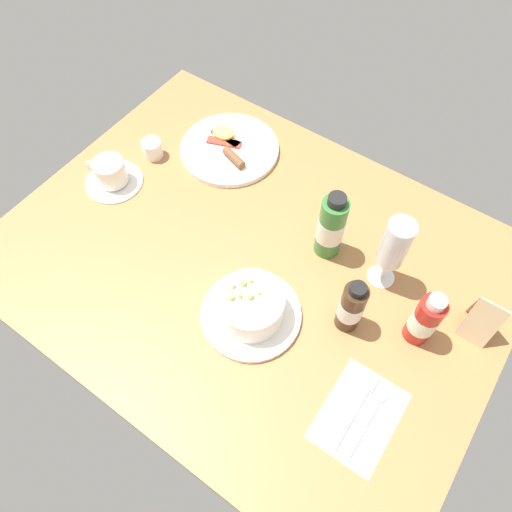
{
  "coord_description": "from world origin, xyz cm",
  "views": [
    {
      "loc": [
        33.43,
        -45.83,
        91.62
      ],
      "look_at": [
        2.61,
        -1.92,
        5.99
      ],
      "focal_mm": 33.81,
      "sensor_mm": 36.0,
      "label": 1
    }
  ],
  "objects_px": {
    "creamer_jug": "(152,149)",
    "sauce_bottle_red": "(425,320)",
    "wine_glass": "(394,246)",
    "menu_card": "(484,317)",
    "sauce_bottle_brown": "(351,307)",
    "porridge_bowl": "(251,307)",
    "sauce_bottle_green": "(331,227)",
    "cutlery_setting": "(361,414)",
    "breakfast_plate": "(229,148)",
    "coffee_cup": "(111,174)"
  },
  "relations": [
    {
      "from": "wine_glass",
      "to": "coffee_cup",
      "type": "bearing_deg",
      "value": -168.34
    },
    {
      "from": "wine_glass",
      "to": "menu_card",
      "type": "relative_size",
      "value": 1.75
    },
    {
      "from": "sauce_bottle_brown",
      "to": "menu_card",
      "type": "height_order",
      "value": "sauce_bottle_brown"
    },
    {
      "from": "porridge_bowl",
      "to": "breakfast_plate",
      "type": "relative_size",
      "value": 0.82
    },
    {
      "from": "sauce_bottle_green",
      "to": "sauce_bottle_brown",
      "type": "bearing_deg",
      "value": -46.57
    },
    {
      "from": "porridge_bowl",
      "to": "breakfast_plate",
      "type": "height_order",
      "value": "porridge_bowl"
    },
    {
      "from": "wine_glass",
      "to": "sauce_bottle_brown",
      "type": "distance_m",
      "value": 0.15
    },
    {
      "from": "creamer_jug",
      "to": "menu_card",
      "type": "bearing_deg",
      "value": 0.92
    },
    {
      "from": "sauce_bottle_red",
      "to": "breakfast_plate",
      "type": "xyz_separation_m",
      "value": [
        -0.62,
        0.19,
        -0.06
      ]
    },
    {
      "from": "sauce_bottle_brown",
      "to": "sauce_bottle_red",
      "type": "height_order",
      "value": "sauce_bottle_red"
    },
    {
      "from": "wine_glass",
      "to": "breakfast_plate",
      "type": "bearing_deg",
      "value": 167.19
    },
    {
      "from": "creamer_jug",
      "to": "porridge_bowl",
      "type": "bearing_deg",
      "value": -25.68
    },
    {
      "from": "sauce_bottle_green",
      "to": "wine_glass",
      "type": "bearing_deg",
      "value": 1.87
    },
    {
      "from": "wine_glass",
      "to": "sauce_bottle_red",
      "type": "bearing_deg",
      "value": -33.97
    },
    {
      "from": "porridge_bowl",
      "to": "coffee_cup",
      "type": "bearing_deg",
      "value": 168.32
    },
    {
      "from": "breakfast_plate",
      "to": "porridge_bowl",
      "type": "bearing_deg",
      "value": -47.83
    },
    {
      "from": "sauce_bottle_red",
      "to": "breakfast_plate",
      "type": "relative_size",
      "value": 0.6
    },
    {
      "from": "sauce_bottle_brown",
      "to": "sauce_bottle_red",
      "type": "distance_m",
      "value": 0.14
    },
    {
      "from": "breakfast_plate",
      "to": "menu_card",
      "type": "relative_size",
      "value": 2.32
    },
    {
      "from": "creamer_jug",
      "to": "sauce_bottle_green",
      "type": "bearing_deg",
      "value": 1.01
    },
    {
      "from": "creamer_jug",
      "to": "sauce_bottle_red",
      "type": "xyz_separation_m",
      "value": [
        0.77,
        -0.07,
        0.04
      ]
    },
    {
      "from": "sauce_bottle_red",
      "to": "menu_card",
      "type": "relative_size",
      "value": 1.39
    },
    {
      "from": "sauce_bottle_green",
      "to": "cutlery_setting",
      "type": "bearing_deg",
      "value": -49.4
    },
    {
      "from": "cutlery_setting",
      "to": "sauce_bottle_brown",
      "type": "height_order",
      "value": "sauce_bottle_brown"
    },
    {
      "from": "creamer_jug",
      "to": "breakfast_plate",
      "type": "relative_size",
      "value": 0.24
    },
    {
      "from": "sauce_bottle_red",
      "to": "breakfast_plate",
      "type": "height_order",
      "value": "sauce_bottle_red"
    },
    {
      "from": "porridge_bowl",
      "to": "sauce_bottle_brown",
      "type": "bearing_deg",
      "value": 31.04
    },
    {
      "from": "sauce_bottle_brown",
      "to": "breakfast_plate",
      "type": "height_order",
      "value": "sauce_bottle_brown"
    },
    {
      "from": "coffee_cup",
      "to": "menu_card",
      "type": "height_order",
      "value": "menu_card"
    },
    {
      "from": "creamer_jug",
      "to": "wine_glass",
      "type": "bearing_deg",
      "value": 1.19
    },
    {
      "from": "sauce_bottle_brown",
      "to": "wine_glass",
      "type": "bearing_deg",
      "value": 85.79
    },
    {
      "from": "sauce_bottle_red",
      "to": "porridge_bowl",
      "type": "bearing_deg",
      "value": -151.89
    },
    {
      "from": "sauce_bottle_red",
      "to": "wine_glass",
      "type": "bearing_deg",
      "value": 146.03
    },
    {
      "from": "wine_glass",
      "to": "breakfast_plate",
      "type": "height_order",
      "value": "wine_glass"
    },
    {
      "from": "sauce_bottle_red",
      "to": "sauce_bottle_green",
      "type": "bearing_deg",
      "value": 163.48
    },
    {
      "from": "cutlery_setting",
      "to": "wine_glass",
      "type": "distance_m",
      "value": 0.33
    },
    {
      "from": "porridge_bowl",
      "to": "creamer_jug",
      "type": "xyz_separation_m",
      "value": [
        -0.47,
        0.23,
        -0.01
      ]
    },
    {
      "from": "porridge_bowl",
      "to": "sauce_bottle_green",
      "type": "distance_m",
      "value": 0.24
    },
    {
      "from": "cutlery_setting",
      "to": "sauce_bottle_red",
      "type": "relative_size",
      "value": 1.19
    },
    {
      "from": "cutlery_setting",
      "to": "breakfast_plate",
      "type": "height_order",
      "value": "breakfast_plate"
    },
    {
      "from": "wine_glass",
      "to": "sauce_bottle_red",
      "type": "xyz_separation_m",
      "value": [
        0.12,
        -0.08,
        -0.05
      ]
    },
    {
      "from": "coffee_cup",
      "to": "wine_glass",
      "type": "bearing_deg",
      "value": 11.66
    },
    {
      "from": "porridge_bowl",
      "to": "wine_glass",
      "type": "distance_m",
      "value": 0.31
    },
    {
      "from": "sauce_bottle_green",
      "to": "sauce_bottle_brown",
      "type": "xyz_separation_m",
      "value": [
        0.13,
        -0.13,
        -0.02
      ]
    },
    {
      "from": "cutlery_setting",
      "to": "porridge_bowl",
      "type": "bearing_deg",
      "value": 170.68
    },
    {
      "from": "wine_glass",
      "to": "menu_card",
      "type": "bearing_deg",
      "value": 0.1
    },
    {
      "from": "cutlery_setting",
      "to": "breakfast_plate",
      "type": "distance_m",
      "value": 0.72
    },
    {
      "from": "cutlery_setting",
      "to": "sauce_bottle_brown",
      "type": "distance_m",
      "value": 0.2
    },
    {
      "from": "creamer_jug",
      "to": "sauce_bottle_red",
      "type": "bearing_deg",
      "value": -4.96
    },
    {
      "from": "creamer_jug",
      "to": "sauce_bottle_brown",
      "type": "height_order",
      "value": "sauce_bottle_brown"
    }
  ]
}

